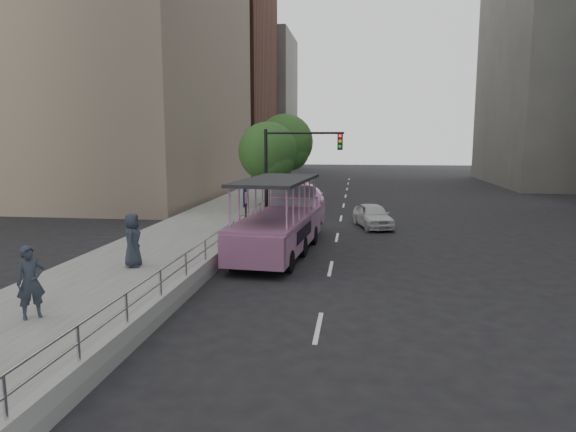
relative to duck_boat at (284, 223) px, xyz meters
name	(u,v)px	position (x,y,z in m)	size (l,w,h in m)	color
ground	(289,301)	(1.15, -6.90, -1.17)	(160.00, 160.00, 0.00)	black
sidewalk	(201,231)	(-4.60, 3.10, -1.02)	(5.50, 80.00, 0.30)	#9F9F99
kerb_wall	(206,265)	(-1.97, -4.90, -0.69)	(0.24, 30.00, 0.36)	#A8A8A3
guardrail	(205,246)	(-1.97, -4.90, -0.03)	(0.07, 22.00, 0.71)	silver
duck_boat	(284,223)	(0.00, 0.00, 0.00)	(3.09, 9.64, 3.15)	black
car	(373,216)	(3.93, 6.21, -0.53)	(1.52, 3.76, 1.28)	silver
pedestrian_near	(31,282)	(-4.89, -9.96, 0.05)	(0.67, 0.44, 1.84)	#2B323F
pedestrian_far	(133,240)	(-4.63, -4.69, 0.06)	(0.91, 0.60, 1.87)	#2B323F
parking_sign	(246,209)	(-1.85, 0.96, 0.44)	(0.11, 0.57, 2.53)	black
traffic_signal	(288,162)	(-0.56, 5.60, 2.33)	(4.20, 0.32, 5.20)	black
street_tree_near	(269,154)	(-2.16, 9.03, 2.65)	(3.52, 3.52, 5.72)	#342118
street_tree_far	(286,144)	(-1.96, 15.03, 3.14)	(3.97, 3.97, 6.45)	#342118
midrise_brick	(194,70)	(-16.85, 41.10, 11.83)	(18.00, 16.00, 26.00)	brown
midrise_stone_b	(240,103)	(-14.85, 57.10, 8.83)	(16.00, 14.00, 20.00)	gray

